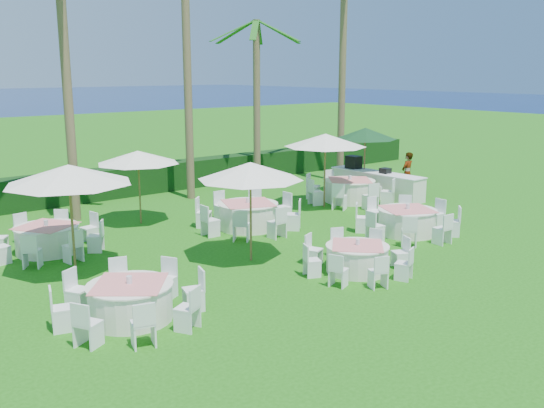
# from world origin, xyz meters

# --- Properties ---
(ground) EXTENTS (120.00, 120.00, 0.00)m
(ground) POSITION_xyz_m (0.00, 0.00, 0.00)
(ground) COLOR #1C5A0F
(ground) RESTS_ON ground
(hedge) EXTENTS (34.00, 1.00, 1.20)m
(hedge) POSITION_xyz_m (0.00, 12.00, 0.60)
(hedge) COLOR black
(hedge) RESTS_ON ground
(banquet_table_a) EXTENTS (3.12, 3.12, 0.95)m
(banquet_table_a) POSITION_xyz_m (-5.68, 0.05, 0.42)
(banquet_table_a) COLOR silver
(banquet_table_a) RESTS_ON ground
(banquet_table_b) EXTENTS (2.78, 2.78, 0.88)m
(banquet_table_b) POSITION_xyz_m (0.25, -0.82, 0.38)
(banquet_table_b) COLOR silver
(banquet_table_b) RESTS_ON ground
(banquet_table_c) EXTENTS (3.26, 3.26, 0.98)m
(banquet_table_c) POSITION_xyz_m (4.22, 0.74, 0.43)
(banquet_table_c) COLOR silver
(banquet_table_c) RESTS_ON ground
(banquet_table_d) EXTENTS (3.16, 3.16, 0.95)m
(banquet_table_d) POSITION_xyz_m (-5.35, 5.94, 0.42)
(banquet_table_d) COLOR silver
(banquet_table_d) RESTS_ON ground
(banquet_table_e) EXTENTS (3.43, 3.43, 1.03)m
(banquet_table_e) POSITION_xyz_m (0.72, 4.48, 0.46)
(banquet_table_e) COLOR silver
(banquet_table_e) RESTS_ON ground
(banquet_table_f) EXTENTS (3.49, 3.49, 1.05)m
(banquet_table_f) POSITION_xyz_m (6.36, 5.29, 0.46)
(banquet_table_f) COLOR silver
(banquet_table_f) RESTS_ON ground
(umbrella_a) EXTENTS (3.17, 3.17, 2.82)m
(umbrella_a) POSITION_xyz_m (-5.44, 3.67, 2.57)
(umbrella_a) COLOR brown
(umbrella_a) RESTS_ON ground
(umbrella_b) EXTENTS (2.85, 2.85, 2.72)m
(umbrella_b) POSITION_xyz_m (-1.28, 1.69, 2.48)
(umbrella_b) COLOR brown
(umbrella_b) RESTS_ON ground
(umbrella_c) EXTENTS (2.76, 2.76, 2.49)m
(umbrella_c) POSITION_xyz_m (-1.70, 7.33, 2.27)
(umbrella_c) COLOR brown
(umbrella_c) RESTS_ON ground
(umbrella_d) EXTENTS (3.07, 3.07, 2.79)m
(umbrella_d) POSITION_xyz_m (4.90, 5.22, 2.55)
(umbrella_d) COLOR brown
(umbrella_d) RESTS_ON ground
(umbrella_green) EXTENTS (2.61, 2.61, 2.75)m
(umbrella_green) POSITION_xyz_m (8.16, 6.18, 2.51)
(umbrella_green) COLOR brown
(umbrella_green) RESTS_ON ground
(buffet_table) EXTENTS (1.06, 4.35, 1.54)m
(buffet_table) POSITION_xyz_m (8.02, 5.40, 0.54)
(buffet_table) COLOR silver
(buffet_table) RESTS_ON ground
(staff_person) EXTENTS (0.70, 0.51, 1.75)m
(staff_person) POSITION_xyz_m (9.39, 4.88, 0.88)
(staff_person) COLOR gray
(staff_person) RESTS_ON ground
(palm_b) EXTENTS (4.29, 4.35, 8.70)m
(palm_b) POSITION_xyz_m (-3.21, 9.24, 4.80)
(palm_b) COLOR brown
(palm_b) RESTS_ON ground
(palm_c) EXTENTS (4.39, 4.21, 12.57)m
(palm_c) POSITION_xyz_m (1.81, 9.81, 6.77)
(palm_c) COLOR brown
(palm_c) RESTS_ON ground
(palm_d) EXTENTS (4.36, 4.27, 7.29)m
(palm_d) POSITION_xyz_m (6.10, 10.93, 4.08)
(palm_d) COLOR brown
(palm_d) RESTS_ON ground
(palm_e) EXTENTS (4.28, 4.35, 10.47)m
(palm_e) POSITION_xyz_m (9.29, 8.71, 5.71)
(palm_e) COLOR brown
(palm_e) RESTS_ON ground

